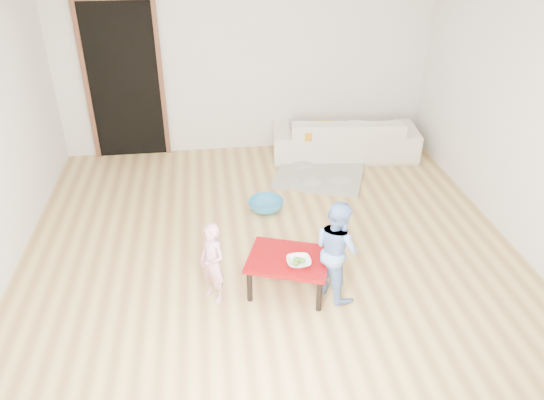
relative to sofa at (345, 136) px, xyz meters
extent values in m
cube|color=#A67A47|center=(-1.30, -2.05, -0.29)|extent=(5.00, 5.00, 0.01)
cube|color=silver|center=(-1.30, 0.45, 1.01)|extent=(5.00, 0.02, 2.60)
cube|color=silver|center=(1.20, -2.05, 1.01)|extent=(0.02, 5.00, 2.60)
imported|color=beige|center=(0.00, 0.00, 0.00)|extent=(2.03, 0.97, 0.57)
cube|color=orange|center=(-0.40, -0.12, 0.15)|extent=(0.47, 0.42, 0.12)
imported|color=white|center=(-1.15, -2.89, 0.10)|extent=(0.21, 0.21, 0.05)
imported|color=pink|center=(-1.90, -2.81, 0.09)|extent=(0.31, 0.33, 0.76)
imported|color=#5983D0|center=(-0.81, -2.87, 0.19)|extent=(0.52, 0.57, 0.94)
imported|color=teal|center=(-1.25, -1.35, -0.22)|extent=(0.40, 0.40, 0.13)
camera|label=1|loc=(-1.86, -6.55, 2.86)|focal=35.00mm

